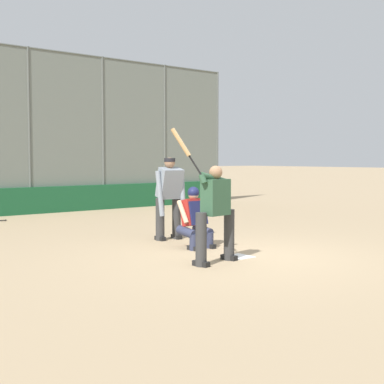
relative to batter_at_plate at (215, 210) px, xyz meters
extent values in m
plane|color=tan|center=(-0.64, -0.14, -0.84)|extent=(160.00, 160.00, 0.00)
cube|color=white|center=(-0.64, -0.14, -0.83)|extent=(0.43, 0.43, 0.01)
cylinder|color=#515651|center=(-8.02, -9.10, 1.62)|extent=(0.08, 0.08, 4.92)
cylinder|color=#515651|center=(-5.56, -9.10, 1.62)|extent=(0.08, 0.08, 4.92)
cylinder|color=#515651|center=(-3.10, -9.10, 1.62)|extent=(0.08, 0.08, 4.92)
cylinder|color=#515651|center=(-0.64, -9.10, 1.62)|extent=(0.08, 0.08, 4.92)
cube|color=slate|center=(-0.64, -9.10, 1.62)|extent=(14.76, 0.01, 4.92)
cylinder|color=#515651|center=(-0.64, -9.10, 4.05)|extent=(14.76, 0.06, 0.06)
cube|color=#19512D|center=(-0.64, -9.00, -0.44)|extent=(14.47, 0.18, 0.80)
cylinder|color=#333333|center=(-0.35, -0.05, -0.42)|extent=(0.17, 0.17, 0.83)
cube|color=black|center=(-0.35, -0.05, -0.80)|extent=(0.15, 0.29, 0.08)
cylinder|color=#333333|center=(0.33, 0.06, -0.42)|extent=(0.17, 0.17, 0.83)
cube|color=black|center=(0.33, 0.06, -0.80)|extent=(0.15, 0.29, 0.08)
cube|color=#2D5138|center=(-0.01, 0.00, 0.21)|extent=(0.48, 0.33, 0.57)
sphere|color=#936B4C|center=(-0.01, 0.00, 0.59)|extent=(0.21, 0.21, 0.21)
cylinder|color=#2D5138|center=(0.00, -0.02, 0.50)|extent=(0.58, 0.14, 0.21)
cylinder|color=#2D5138|center=(0.27, 0.02, 0.50)|extent=(0.14, 0.17, 0.16)
sphere|color=black|center=(0.28, 0.00, 0.56)|extent=(0.04, 0.04, 0.04)
cylinder|color=black|center=(0.34, -0.07, 0.71)|extent=(0.16, 0.17, 0.31)
cylinder|color=tan|center=(0.49, -0.23, 1.06)|extent=(0.26, 0.28, 0.44)
cylinder|color=#2D334C|center=(-0.85, -1.13, -0.69)|extent=(0.15, 0.15, 0.29)
cylinder|color=#2D334C|center=(-0.85, -1.31, -0.53)|extent=(0.18, 0.44, 0.22)
cube|color=black|center=(-0.85, -1.13, -0.80)|extent=(0.11, 0.26, 0.08)
cylinder|color=#2D334C|center=(-0.46, -1.11, -0.69)|extent=(0.15, 0.15, 0.29)
cylinder|color=#2D334C|center=(-0.46, -1.30, -0.53)|extent=(0.18, 0.44, 0.22)
cube|color=black|center=(-0.46, -1.11, -0.80)|extent=(0.11, 0.26, 0.08)
cube|color=maroon|center=(-0.65, -1.35, -0.18)|extent=(0.43, 0.35, 0.52)
cube|color=#191E47|center=(-0.66, -1.21, -0.18)|extent=(0.38, 0.14, 0.43)
sphere|color=tan|center=(-0.65, -1.35, 0.15)|extent=(0.19, 0.19, 0.19)
sphere|color=#191E47|center=(-0.65, -1.35, 0.19)|extent=(0.22, 0.22, 0.22)
cylinder|color=maroon|center=(-0.82, -1.13, -0.02)|extent=(0.26, 0.51, 0.15)
ellipsoid|color=#56331E|center=(-0.73, -0.89, -0.05)|extent=(0.30, 0.11, 0.24)
cylinder|color=tan|center=(-0.40, -1.34, -0.15)|extent=(0.10, 0.30, 0.42)
cylinder|color=#333333|center=(-1.06, -2.42, -0.41)|extent=(0.18, 0.18, 0.85)
cube|color=black|center=(-1.06, -2.42, -0.80)|extent=(0.13, 0.29, 0.08)
cylinder|color=#333333|center=(-0.67, -2.45, -0.41)|extent=(0.18, 0.18, 0.85)
cube|color=black|center=(-0.67, -2.45, -0.80)|extent=(0.13, 0.29, 0.08)
cube|color=gray|center=(-0.86, -2.38, 0.31)|extent=(0.49, 0.44, 0.65)
sphere|color=#936B4C|center=(-0.86, -2.38, 0.72)|extent=(0.21, 0.21, 0.21)
cylinder|color=black|center=(-0.86, -2.38, 0.78)|extent=(0.22, 0.22, 0.07)
cylinder|color=gray|center=(-1.12, -2.30, 0.12)|extent=(0.16, 0.25, 0.90)
cylinder|color=gray|center=(-0.59, -2.34, 0.12)|extent=(0.13, 0.24, 0.90)
sphere|color=black|center=(0.63, -7.61, -0.80)|extent=(0.04, 0.04, 0.04)
camera|label=1|loc=(5.47, 6.29, 0.81)|focal=50.00mm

